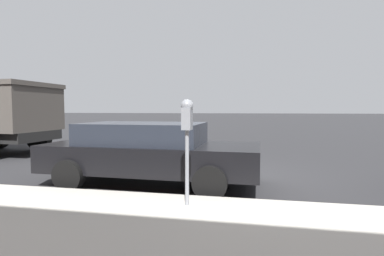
% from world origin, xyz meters
% --- Properties ---
extents(ground_plane, '(220.00, 220.00, 0.00)m').
position_xyz_m(ground_plane, '(0.00, 0.00, 0.00)').
color(ground_plane, '#2B2B2D').
extents(parking_meter, '(0.21, 0.19, 1.64)m').
position_xyz_m(parking_meter, '(-2.73, 0.19, 1.42)').
color(parking_meter, gray).
rests_on(parking_meter, sidewalk).
extents(car_black, '(2.07, 4.67, 1.35)m').
position_xyz_m(car_black, '(-1.00, 1.40, 0.73)').
color(car_black, black).
rests_on(car_black, ground_plane).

